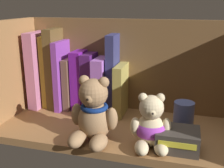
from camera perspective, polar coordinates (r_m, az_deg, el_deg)
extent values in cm
cube|color=olive|center=(75.46, 1.75, -9.63)|extent=(64.43, 27.45, 2.00)
cube|color=brown|center=(83.87, 4.19, 3.23)|extent=(66.83, 1.20, 29.89)
cube|color=olive|center=(84.21, -20.54, 2.24)|extent=(1.60, 29.85, 29.89)
cube|color=#B5688D|center=(91.35, -14.50, 3.21)|extent=(3.12, 14.80, 23.86)
cube|color=#A28D22|center=(90.14, -12.92, 2.76)|extent=(1.74, 9.55, 22.67)
cube|color=brown|center=(88.66, -11.45, 3.35)|extent=(2.84, 11.59, 24.89)
cube|color=purple|center=(87.93, -9.84, 2.14)|extent=(1.74, 14.01, 21.36)
cube|color=brown|center=(87.73, -8.44, 0.36)|extent=(1.98, 10.88, 15.98)
cube|color=#6C1894|center=(86.26, -6.64, 0.95)|extent=(3.29, 9.44, 18.33)
cube|color=#46195B|center=(85.06, -4.35, 0.60)|extent=(3.74, 10.24, 17.88)
cube|color=#A661C6|center=(84.05, -1.93, 0.05)|extent=(3.48, 12.92, 16.69)
cube|color=navy|center=(82.18, 0.28, 2.20)|extent=(2.51, 9.21, 23.70)
cube|color=#AC9C4A|center=(82.69, 2.21, -0.80)|extent=(2.55, 14.38, 15.15)
ellipsoid|color=#93704C|center=(67.11, -3.66, -7.61)|extent=(8.32, 7.63, 9.78)
sphere|color=#93704C|center=(64.03, -3.94, -1.92)|extent=(6.96, 6.96, 6.96)
sphere|color=#93704C|center=(64.54, -5.84, 0.71)|extent=(2.61, 2.61, 2.61)
sphere|color=#93704C|center=(62.84, -1.75, 0.34)|extent=(2.61, 2.61, 2.61)
sphere|color=#9B754E|center=(62.01, -4.76, -2.98)|extent=(2.61, 2.61, 2.61)
sphere|color=black|center=(61.20, -5.08, -3.20)|extent=(0.91, 0.91, 0.91)
ellipsoid|color=#93704C|center=(65.65, -7.33, -11.39)|extent=(4.12, 6.65, 3.48)
ellipsoid|color=#93704C|center=(63.79, -2.83, -12.15)|extent=(4.12, 6.65, 3.48)
ellipsoid|color=#93704C|center=(67.81, -7.33, -6.33)|extent=(2.92, 2.92, 5.65)
ellipsoid|color=#93704C|center=(64.85, -0.17, -7.30)|extent=(2.92, 2.92, 5.65)
torus|color=navy|center=(65.73, -3.72, -4.82)|extent=(6.68, 6.68, 1.25)
ellipsoid|color=beige|center=(64.97, 8.02, -9.53)|extent=(6.73, 6.18, 7.92)
sphere|color=beige|center=(62.25, 8.27, -4.88)|extent=(5.63, 5.63, 5.63)
sphere|color=beige|center=(61.68, 6.50, -2.84)|extent=(2.11, 2.11, 2.11)
sphere|color=beige|center=(62.08, 10.14, -2.87)|extent=(2.11, 2.11, 2.11)
sphere|color=beige|center=(60.54, 8.43, -5.88)|extent=(2.11, 2.11, 2.11)
sphere|color=black|center=(59.84, 8.50, -6.10)|extent=(0.74, 0.74, 0.74)
ellipsoid|color=beige|center=(62.69, 6.20, -13.15)|extent=(4.27, 5.86, 2.82)
ellipsoid|color=beige|center=(63.13, 10.25, -13.11)|extent=(4.27, 5.86, 2.82)
ellipsoid|color=beige|center=(63.94, 4.87, -8.89)|extent=(2.74, 2.74, 4.58)
ellipsoid|color=beige|center=(64.63, 11.28, -8.88)|extent=(2.74, 2.74, 4.58)
ellipsoid|color=purple|center=(64.89, 8.03, -9.37)|extent=(7.29, 6.73, 5.55)
cylinder|color=#4C5B99|center=(73.60, 14.74, -6.65)|extent=(5.23, 5.23, 7.98)
cube|color=#38332D|center=(65.53, 13.59, -11.18)|extent=(9.64, 7.83, 4.75)
cube|color=gold|center=(61.73, 13.46, -12.40)|extent=(8.19, 0.16, 1.33)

